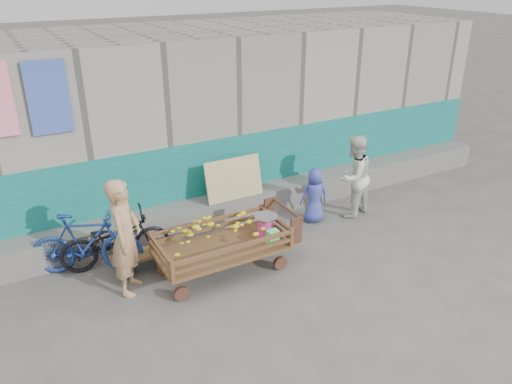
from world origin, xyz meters
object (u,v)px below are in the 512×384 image
banana_cart (219,237)px  bicycle_dark (115,240)px  bicycle_blue (86,244)px  woman (353,177)px  bench (150,255)px  vendor_man (126,237)px  child (314,195)px

banana_cart → bicycle_dark: bearing=142.9°
bicycle_blue → banana_cart: bearing=-95.5°
woman → bicycle_dark: (-4.04, 0.38, -0.31)m
bench → vendor_man: vendor_man is taller
child → woman: bearing=-174.8°
woman → bicycle_dark: bearing=-22.9°
bicycle_blue → woman: bearing=-70.6°
banana_cart → vendor_man: 1.27m
banana_cart → child: size_ratio=2.08×
bench → bicycle_blue: bicycle_blue is taller
bicycle_dark → bicycle_blue: bicycle_blue is taller
woman → bicycle_blue: woman is taller
banana_cart → child: (2.09, 0.67, -0.10)m
woman → child: size_ratio=1.51×
child → vendor_man: bearing=22.7°
vendor_man → woman: size_ratio=1.12×
bench → bicycle_blue: size_ratio=0.71×
woman → child: bearing=-27.2°
woman → child: (-0.72, 0.12, -0.25)m
banana_cart → bicycle_dark: (-1.23, 0.93, -0.17)m
bench → bicycle_dark: 0.55m
bench → woman: 3.67m
vendor_man → woman: 4.05m
child → bicycle_dark: size_ratio=0.61×
child → bicycle_blue: size_ratio=0.62×
vendor_man → child: vendor_man is taller
woman → child: woman is taller
bicycle_blue → child: bearing=-69.7°
bench → child: child is taller
bench → child: (2.92, 0.05, 0.28)m
vendor_man → bench: bearing=-13.8°
woman → bench: bearing=-18.6°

